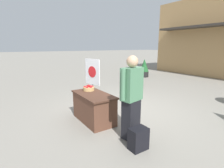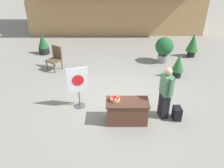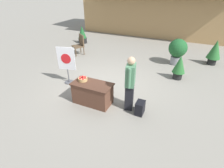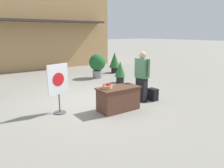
{
  "view_description": "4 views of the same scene",
  "coord_description": "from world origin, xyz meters",
  "views": [
    {
      "loc": [
        3.93,
        -3.15,
        1.89
      ],
      "look_at": [
        0.18,
        -0.67,
        0.91
      ],
      "focal_mm": 28.0,
      "sensor_mm": 36.0,
      "label": 1
    },
    {
      "loc": [
        -0.29,
        -6.62,
        4.39
      ],
      "look_at": [
        -0.27,
        -0.33,
        0.82
      ],
      "focal_mm": 35.0,
      "sensor_mm": 36.0,
      "label": 2
    },
    {
      "loc": [
        2.75,
        -5.28,
        3.43
      ],
      "look_at": [
        0.62,
        -0.69,
        0.54
      ],
      "focal_mm": 28.0,
      "sensor_mm": 36.0,
      "label": 3
    },
    {
      "loc": [
        -3.65,
        -6.29,
        2.32
      ],
      "look_at": [
        -0.05,
        -1.19,
        0.84
      ],
      "focal_mm": 35.0,
      "sensor_mm": 36.0,
      "label": 4
    }
  ],
  "objects": [
    {
      "name": "ground_plane",
      "position": [
        0.0,
        0.0,
        0.0
      ],
      "size": [
        120.0,
        120.0,
        0.0
      ],
      "primitive_type": "plane",
      "color": "gray"
    },
    {
      "name": "storefront_building",
      "position": [
        -0.0,
        9.49,
        2.43
      ],
      "size": [
        11.48,
        4.74,
        4.85
      ],
      "color": "tan",
      "rests_on": "ground_plane"
    },
    {
      "name": "display_table",
      "position": [
        0.17,
        -1.22,
        0.36
      ],
      "size": [
        1.29,
        0.66,
        0.72
      ],
      "color": "brown",
      "rests_on": "ground_plane"
    },
    {
      "name": "apple_basket",
      "position": [
        -0.2,
        -1.17,
        0.78
      ],
      "size": [
        0.3,
        0.3,
        0.16
      ],
      "color": "tan",
      "rests_on": "display_table"
    },
    {
      "name": "person_visitor",
      "position": [
        1.34,
        -0.97,
        0.88
      ],
      "size": [
        0.34,
        0.6,
        1.72
      ],
      "rotation": [
        0.0,
        0.0,
        -2.94
      ],
      "color": "black",
      "rests_on": "ground_plane"
    },
    {
      "name": "backpack",
      "position": [
        1.75,
        -1.12,
        0.21
      ],
      "size": [
        0.24,
        0.34,
        0.42
      ],
      "color": "black",
      "rests_on": "ground_plane"
    },
    {
      "name": "poster_board",
      "position": [
        -1.4,
        -0.43,
        0.83
      ],
      "size": [
        0.67,
        0.36,
        1.46
      ],
      "rotation": [
        0.0,
        0.0,
        -1.32
      ],
      "color": "#4C4C51",
      "rests_on": "ground_plane"
    },
    {
      "name": "patio_chair",
      "position": [
        -2.86,
        2.54,
        0.59
      ],
      "size": [
        0.76,
        0.76,
        1.08
      ],
      "rotation": [
        0.0,
        0.0,
        4.11
      ],
      "color": "brown",
      "rests_on": "ground_plane"
    },
    {
      "name": "potted_plant_far_left",
      "position": [
        2.5,
        1.74,
        0.56
      ],
      "size": [
        0.51,
        0.51,
        1.01
      ],
      "color": "black",
      "rests_on": "ground_plane"
    },
    {
      "name": "potted_plant_near_left",
      "position": [
        -3.93,
        4.43,
        0.55
      ],
      "size": [
        0.55,
        0.55,
        1.11
      ],
      "color": "black",
      "rests_on": "ground_plane"
    },
    {
      "name": "potted_plant_far_right",
      "position": [
        2.21,
        3.31,
        0.73
      ],
      "size": [
        0.86,
        0.86,
        1.25
      ],
      "color": "gray",
      "rests_on": "ground_plane"
    },
    {
      "name": "potted_plant_near_right",
      "position": [
        3.83,
        4.04,
        0.69
      ],
      "size": [
        0.63,
        0.63,
        1.21
      ],
      "color": "black",
      "rests_on": "ground_plane"
    }
  ]
}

